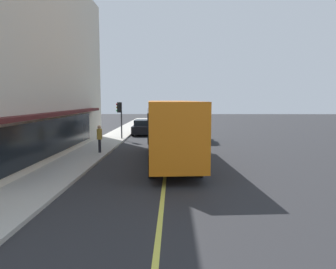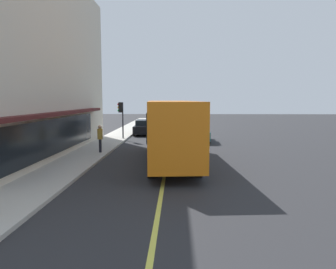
{
  "view_description": "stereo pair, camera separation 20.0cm",
  "coord_description": "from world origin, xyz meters",
  "px_view_note": "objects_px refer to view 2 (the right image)",
  "views": [
    {
      "loc": [
        -19.09,
        -0.39,
        3.59
      ],
      "look_at": [
        -1.01,
        -0.09,
        1.6
      ],
      "focal_mm": 34.05,
      "sensor_mm": 36.0,
      "label": 1
    },
    {
      "loc": [
        -19.08,
        -0.59,
        3.59
      ],
      "look_at": [
        -1.01,
        -0.09,
        1.6
      ],
      "focal_mm": 34.05,
      "sensor_mm": 36.0,
      "label": 2
    }
  ],
  "objects_px": {
    "bus": "(171,128)",
    "pedestrian_mid_block": "(100,136)",
    "car_teal": "(198,133)",
    "car_black": "(144,127)",
    "traffic_light": "(121,112)"
  },
  "relations": [
    {
      "from": "pedestrian_mid_block",
      "to": "car_black",
      "type": "bearing_deg",
      "value": -7.69
    },
    {
      "from": "car_black",
      "to": "car_teal",
      "type": "height_order",
      "value": "same"
    },
    {
      "from": "car_black",
      "to": "bus",
      "type": "bearing_deg",
      "value": -168.11
    },
    {
      "from": "bus",
      "to": "car_teal",
      "type": "relative_size",
      "value": 2.59
    },
    {
      "from": "car_teal",
      "to": "pedestrian_mid_block",
      "type": "distance_m",
      "value": 9.72
    },
    {
      "from": "traffic_light",
      "to": "bus",
      "type": "bearing_deg",
      "value": -155.16
    },
    {
      "from": "bus",
      "to": "pedestrian_mid_block",
      "type": "distance_m",
      "value": 5.27
    },
    {
      "from": "car_teal",
      "to": "bus",
      "type": "bearing_deg",
      "value": 166.47
    },
    {
      "from": "car_teal",
      "to": "pedestrian_mid_block",
      "type": "relative_size",
      "value": 2.44
    },
    {
      "from": "traffic_light",
      "to": "car_black",
      "type": "height_order",
      "value": "traffic_light"
    },
    {
      "from": "bus",
      "to": "pedestrian_mid_block",
      "type": "height_order",
      "value": "bus"
    },
    {
      "from": "traffic_light",
      "to": "pedestrian_mid_block",
      "type": "bearing_deg",
      "value": 179.5
    },
    {
      "from": "car_teal",
      "to": "car_black",
      "type": "bearing_deg",
      "value": 45.49
    },
    {
      "from": "car_black",
      "to": "car_teal",
      "type": "relative_size",
      "value": 0.99
    },
    {
      "from": "car_black",
      "to": "car_teal",
      "type": "bearing_deg",
      "value": -134.51
    }
  ]
}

